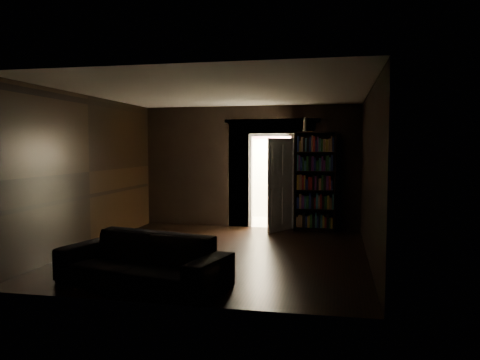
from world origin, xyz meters
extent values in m
plane|color=black|center=(0.00, 0.00, 0.00)|extent=(5.50, 5.50, 0.00)
cube|color=black|center=(-1.23, 2.80, 1.40)|extent=(2.55, 0.10, 2.80)
cube|color=black|center=(1.73, 2.80, 1.40)|extent=(1.55, 0.10, 2.80)
cube|color=black|center=(0.50, 2.80, 2.45)|extent=(0.90, 0.10, 0.70)
cube|color=black|center=(-2.50, 0.00, 1.40)|extent=(0.02, 5.50, 2.80)
cube|color=black|center=(2.50, 0.00, 1.40)|extent=(0.02, 5.50, 2.80)
cube|color=black|center=(0.00, -2.75, 1.40)|extent=(5.00, 0.02, 2.80)
cube|color=beige|center=(0.00, 0.00, 2.80)|extent=(5.00, 5.50, 0.02)
cube|color=white|center=(0.50, 2.74, 1.05)|extent=(1.04, 0.06, 2.17)
cube|color=#B9B0A1|center=(0.50, 3.65, -0.05)|extent=(2.20, 1.80, 0.10)
cube|color=beige|center=(0.50, 4.50, 1.20)|extent=(2.20, 0.10, 2.40)
cube|color=beige|center=(-0.55, 3.65, 1.20)|extent=(0.10, 1.60, 2.40)
cube|color=beige|center=(1.55, 3.65, 1.20)|extent=(0.10, 1.60, 2.40)
cube|color=beige|center=(0.50, 3.65, 2.45)|extent=(2.20, 1.80, 0.10)
cube|color=#CA6C80|center=(0.50, 4.44, 2.22)|extent=(2.00, 0.04, 0.26)
imported|color=black|center=(-0.56, -2.10, 0.45)|extent=(2.51, 1.55, 0.90)
cube|color=black|center=(1.50, 2.59, 1.10)|extent=(0.94, 0.49, 2.20)
cube|color=silver|center=(1.05, 4.11, 0.82)|extent=(0.78, 0.72, 1.65)
cube|color=white|center=(0.76, 2.36, 1.02)|extent=(0.47, 0.76, 2.05)
cube|color=silver|center=(1.26, 2.67, 2.36)|extent=(0.11, 0.11, 0.32)
cube|color=black|center=(1.06, 4.14, 1.79)|extent=(0.71, 0.28, 0.29)
camera|label=1|loc=(1.98, -7.86, 1.85)|focal=35.00mm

